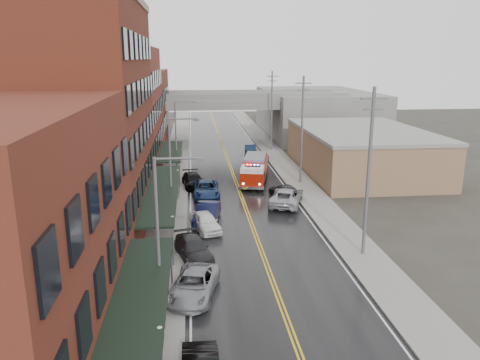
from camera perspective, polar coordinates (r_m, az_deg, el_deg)
road at (r=47.59m, az=0.23°, el=-2.22°), size 11.00×160.00×0.02m
sidewalk_left at (r=47.39m, az=-8.59°, el=-2.38°), size 3.00×160.00×0.15m
sidewalk_right at (r=48.86m, az=8.78°, el=-1.86°), size 3.00×160.00×0.15m
curb_left at (r=47.33m, az=-6.59°, el=-2.33°), size 0.30×160.00×0.15m
curb_right at (r=48.48m, az=6.89°, el=-1.93°), size 0.30×160.00×0.15m
brick_building_b at (r=39.50m, az=-18.31°, el=6.91°), size 9.00×20.00×18.00m
brick_building_c at (r=56.78m, az=-14.53°, el=7.79°), size 9.00×15.00×15.00m
brick_building_far at (r=74.19m, az=-12.51°, el=8.25°), size 9.00×20.00×12.00m
tan_building at (r=60.16m, az=14.55°, el=3.33°), size 14.00×22.00×5.00m
right_far_block at (r=88.84m, az=9.16°, el=8.11°), size 18.00×30.00×8.00m
awning_0 at (r=22.27m, az=-12.33°, el=-14.79°), size 2.60×16.00×3.09m
awning_1 at (r=39.88m, az=-9.45°, el=-1.31°), size 2.60×18.00×3.09m
awning_2 at (r=56.89m, az=-8.44°, el=3.51°), size 2.60×13.00×3.09m
globe_lamp_0 at (r=20.82m, az=-9.68°, el=-19.11°), size 0.44×0.44×3.12m
globe_lamp_1 at (r=33.37m, az=-8.21°, el=-5.67°), size 0.44×0.44×3.12m
globe_lamp_2 at (r=46.75m, az=-7.59°, el=0.27°), size 0.44×0.44×3.12m
street_lamp_0 at (r=24.89m, az=-9.46°, el=-5.84°), size 2.64×0.22×9.00m
street_lamp_1 at (r=40.26m, az=-8.16°, el=2.12°), size 2.64×0.22×9.00m
street_lamp_2 at (r=55.98m, az=-7.58°, el=5.65°), size 2.64×0.22×9.00m
utility_pole_0 at (r=33.45m, az=15.41°, el=1.14°), size 1.80×0.24×12.00m
utility_pole_1 at (r=52.26m, az=7.57°, el=6.25°), size 1.80×0.24×12.00m
utility_pole_2 at (r=71.71m, az=3.88°, el=8.60°), size 1.80×0.24×12.00m
overpass at (r=77.84m, az=-2.30°, el=8.85°), size 40.00×10.00×7.50m
fire_truck at (r=52.96m, az=1.78°, el=1.30°), size 4.55×8.47×2.96m
parked_car_left_2 at (r=28.64m, az=-5.66°, el=-12.58°), size 3.58×5.73×1.48m
parked_car_left_3 at (r=33.64m, az=-5.72°, el=-8.35°), size 3.22×5.27×1.43m
parked_car_left_4 at (r=38.76m, az=-4.26°, el=-5.08°), size 2.96×4.78×1.52m
parked_car_left_5 at (r=40.59m, az=-4.03°, el=-4.05°), size 2.74×5.27×1.65m
parked_car_left_6 at (r=48.00m, az=-4.16°, el=-1.13°), size 2.68×5.75×1.59m
parked_car_left_7 at (r=51.76m, az=-5.76°, el=-0.04°), size 2.73×5.43×1.51m
parked_car_right_0 at (r=45.45m, az=5.65°, el=-2.04°), size 4.56×6.51×1.65m
parked_car_right_1 at (r=47.86m, az=5.48°, el=-1.36°), size 3.10×5.01×1.35m
parked_car_right_2 at (r=63.40m, az=2.73°, el=2.71°), size 2.59×4.54×1.45m
parked_car_right_3 at (r=69.26m, az=1.25°, el=3.77°), size 2.13×4.80×1.53m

